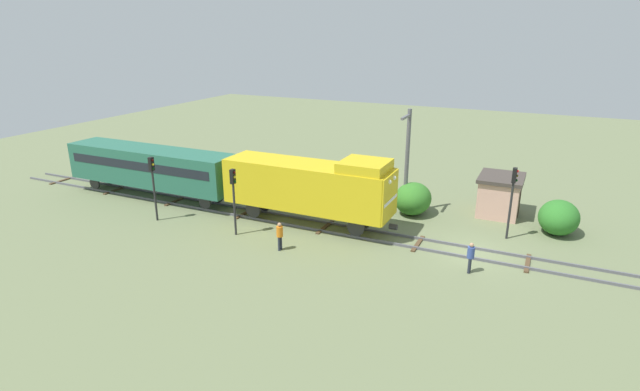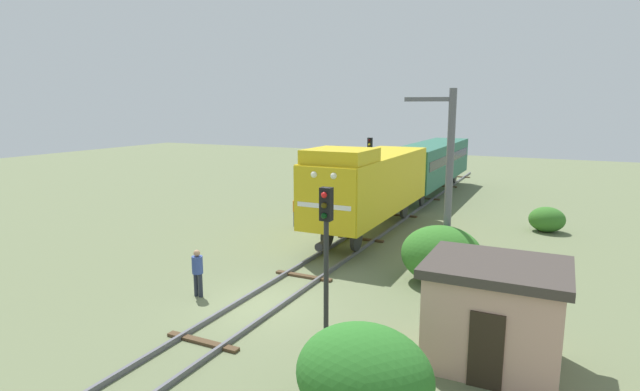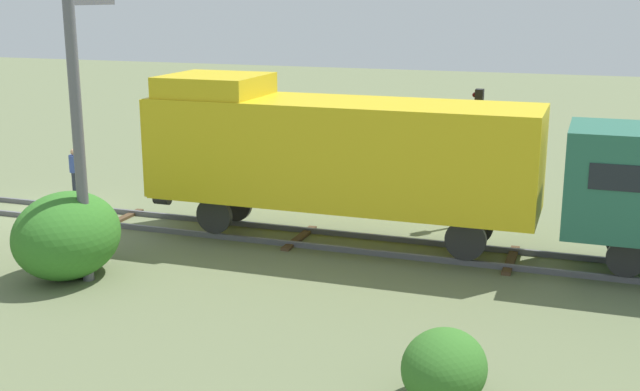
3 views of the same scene
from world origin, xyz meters
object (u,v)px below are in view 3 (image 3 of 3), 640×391
(locomotive, at_px, (334,149))
(worker_near_track, at_px, (75,168))
(traffic_signal_mid, at_px, (477,131))
(worker_by_signal, at_px, (370,179))
(catenary_mast, at_px, (79,128))

(locomotive, xyz_separation_m, worker_near_track, (-2.40, -10.56, -1.78))
(worker_near_track, bearing_deg, traffic_signal_mid, -152.10)
(locomotive, bearing_deg, worker_near_track, -102.80)
(locomotive, distance_m, traffic_signal_mid, 4.90)
(worker_near_track, relative_size, worker_by_signal, 1.00)
(worker_near_track, xyz_separation_m, worker_by_signal, (-1.80, 10.47, 0.00))
(locomotive, relative_size, catenary_mast, 1.60)
(locomotive, bearing_deg, worker_by_signal, -178.67)
(locomotive, distance_m, catenary_mast, 7.03)
(worker_by_signal, relative_size, catenary_mast, 0.23)
(catenary_mast, bearing_deg, worker_by_signal, 152.35)
(locomotive, height_order, catenary_mast, catenary_mast)
(traffic_signal_mid, bearing_deg, locomotive, -46.04)
(locomotive, relative_size, worker_by_signal, 6.82)
(traffic_signal_mid, relative_size, worker_near_track, 2.50)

